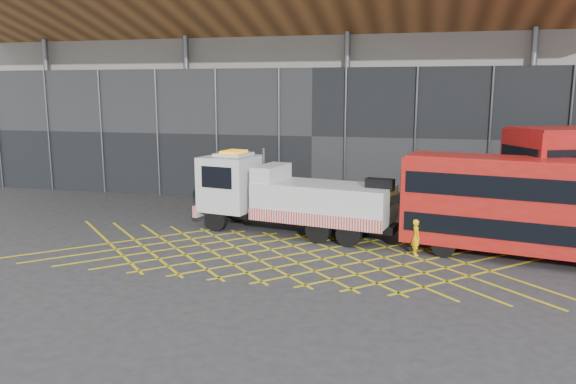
# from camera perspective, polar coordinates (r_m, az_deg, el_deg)

# --- Properties ---
(ground_plane) EXTENTS (120.00, 120.00, 0.00)m
(ground_plane) POSITION_cam_1_polar(r_m,az_deg,el_deg) (24.09, -7.85, -5.93)
(ground_plane) COLOR #2D2D30
(road_markings) EXTENTS (23.16, 7.16, 0.01)m
(road_markings) POSITION_cam_1_polar(r_m,az_deg,el_deg) (23.12, -0.43, -6.52)
(road_markings) COLOR yellow
(road_markings) RESTS_ON ground_plane
(construction_building) EXTENTS (55.00, 23.97, 18.00)m
(construction_building) POSITION_cam_1_polar(r_m,az_deg,el_deg) (40.47, 4.47, 13.49)
(construction_building) COLOR gray
(construction_building) RESTS_ON ground_plane
(recovery_truck) EXTENTS (11.16, 4.37, 3.87)m
(recovery_truck) POSITION_cam_1_polar(r_m,az_deg,el_deg) (26.46, -0.18, -0.39)
(recovery_truck) COLOR black
(recovery_truck) RESTS_ON ground_plane
(bus_towed) EXTENTS (10.29, 4.27, 4.09)m
(bus_towed) POSITION_cam_1_polar(r_m,az_deg,el_deg) (23.99, 23.65, -1.21)
(bus_towed) COLOR #AD140F
(bus_towed) RESTS_ON ground_plane
(worker) EXTENTS (0.50, 0.63, 1.51)m
(worker) POSITION_cam_1_polar(r_m,az_deg,el_deg) (23.67, 12.89, -4.50)
(worker) COLOR yellow
(worker) RESTS_ON ground_plane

